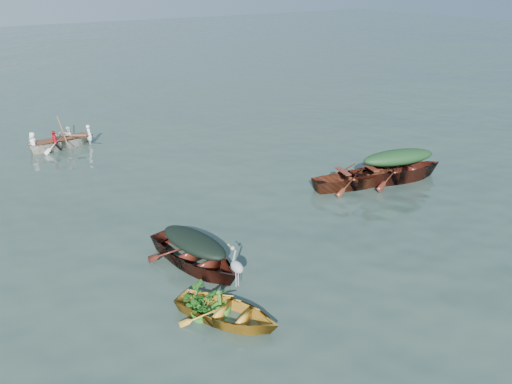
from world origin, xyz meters
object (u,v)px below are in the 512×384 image
green_tarp_boat (396,180)px  heron (237,273)px  yellow_dinghy (227,320)px  rowed_boat (64,148)px  open_wooden_boat (356,186)px  dark_covered_boat (195,266)px

green_tarp_boat → heron: (-8.43, -3.05, 0.85)m
yellow_dinghy → green_tarp_boat: 9.50m
yellow_dinghy → rowed_boat: bearing=59.8°
yellow_dinghy → heron: size_ratio=3.18×
open_wooden_boat → green_tarp_boat: bearing=-90.4°
dark_covered_boat → open_wooden_boat: bearing=0.3°
rowed_boat → dark_covered_boat: bearing=178.3°
rowed_boat → heron: size_ratio=4.04×
rowed_boat → heron: (0.36, -13.24, 0.85)m
rowed_boat → yellow_dinghy: bearing=176.2°
open_wooden_boat → heron: 7.73m
yellow_dinghy → rowed_boat: size_ratio=0.79×
dark_covered_boat → heron: (0.02, -1.96, 0.85)m
heron → open_wooden_boat: bearing=-3.3°
yellow_dinghy → rowed_boat: rowed_boat is taller
dark_covered_boat → rowed_boat: size_ratio=1.06×
rowed_boat → heron: heron is taller
yellow_dinghy → green_tarp_boat: green_tarp_boat is taller
yellow_dinghy → open_wooden_boat: 8.23m
yellow_dinghy → green_tarp_boat: bearing=-9.1°
yellow_dinghy → green_tarp_boat: (8.88, 3.36, 0.00)m
open_wooden_boat → heron: (-6.87, -3.44, 0.85)m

